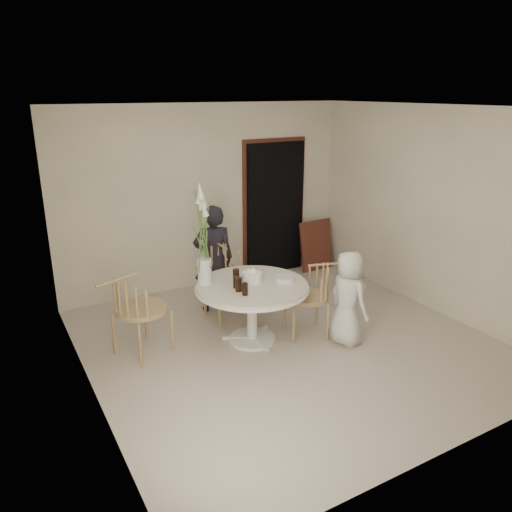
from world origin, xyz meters
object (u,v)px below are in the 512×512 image
flower_vase (203,242)px  chair_far (223,270)px  chair_right (317,288)px  chair_left (130,304)px  girl (214,259)px  table (252,293)px  boy (348,298)px  birthday_cake (252,277)px

flower_vase → chair_far: bearing=47.8°
chair_right → flower_vase: bearing=-93.7°
chair_left → girl: size_ratio=0.68×
table → flower_vase: (-0.47, 0.29, 0.61)m
girl → boy: size_ratio=1.28×
table → chair_right: 0.81m
table → birthday_cake: size_ratio=5.60×
girl → boy: (0.96, -1.62, -0.16)m
table → chair_left: size_ratio=1.33×
chair_far → table: bearing=-91.2°
flower_vase → birthday_cake: bearing=-24.9°
chair_right → chair_far: bearing=-125.9°
table → chair_right: (0.78, -0.21, -0.02)m
chair_far → chair_left: size_ratio=0.98×
chair_right → chair_left: bearing=-85.6°
chair_far → girl: (-0.03, 0.20, 0.10)m
boy → chair_far: bearing=29.9°
chair_far → boy: 1.70m
boy → birthday_cake: (-0.92, 0.65, 0.22)m
chair_right → girl: bearing=-129.5°
birthday_cake → flower_vase: bearing=155.1°
chair_left → boy: boy is taller
chair_right → girl: size_ratio=0.63×
chair_far → chair_right: chair_far is taller
chair_right → girl: 1.48m
table → chair_far: size_ratio=1.35×
girl → flower_vase: flower_vase is taller
chair_right → flower_vase: flower_vase is taller
birthday_cake → chair_left: bearing=169.6°
chair_left → birthday_cake: chair_left is taller
chair_far → birthday_cake: chair_far is taller
birthday_cake → flower_vase: 0.70m
table → birthday_cake: birthday_cake is taller
chair_far → boy: (0.92, -1.42, -0.07)m
chair_left → flower_vase: size_ratio=0.84×
girl → flower_vase: size_ratio=1.22×
table → boy: bearing=-32.0°
chair_left → flower_vase: flower_vase is taller
chair_right → boy: boy is taller
table → girl: (-0.01, 1.03, 0.12)m
chair_far → girl: girl is taller
table → girl: 1.04m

